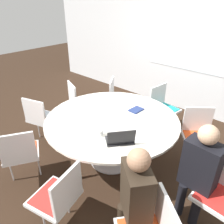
{
  "coord_description": "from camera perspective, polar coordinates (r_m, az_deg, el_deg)",
  "views": [
    {
      "loc": [
        1.78,
        -1.97,
        2.29
      ],
      "look_at": [
        0.0,
        0.0,
        0.84
      ],
      "focal_mm": 35.0,
      "sensor_mm": 36.0,
      "label": 1
    }
  ],
  "objects": [
    {
      "name": "chair_7",
      "position": [
        3.07,
        -22.85,
        -9.47
      ],
      "size": [
        0.58,
        0.59,
        0.86
      ],
      "rotation": [
        0.0,
        0.0,
        13.61
      ],
      "color": "silver",
      "rests_on": "ground_plane"
    },
    {
      "name": "chair_6",
      "position": [
        3.78,
        -18.03,
        -1.04
      ],
      "size": [
        0.55,
        0.53,
        0.86
      ],
      "rotation": [
        0.0,
        0.0,
        12.87
      ],
      "color": "silver",
      "rests_on": "ground_plane"
    },
    {
      "name": "coffee_cup",
      "position": [
        2.7,
        -3.09,
        -5.43
      ],
      "size": [
        0.08,
        0.08,
        0.08
      ],
      "color": "white",
      "rests_on": "conference_table"
    },
    {
      "name": "chair_3",
      "position": [
        4.05,
        13.05,
        1.73
      ],
      "size": [
        0.47,
        0.49,
        0.86
      ],
      "rotation": [
        0.0,
        0.0,
        10.86
      ],
      "color": "silver",
      "rests_on": "ground_plane"
    },
    {
      "name": "chair_4",
      "position": [
        4.3,
        1.6,
        4.1
      ],
      "size": [
        0.59,
        0.6,
        0.86
      ],
      "rotation": [
        0.0,
        0.0,
        11.58
      ],
      "color": "silver",
      "rests_on": "ground_plane"
    },
    {
      "name": "wall_back",
      "position": [
        4.78,
        20.13,
        15.61
      ],
      "size": [
        8.0,
        0.07,
        2.7
      ],
      "color": "silver",
      "rests_on": "ground_plane"
    },
    {
      "name": "person_0",
      "position": [
        2.09,
        5.93,
        -20.71
      ],
      "size": [
        0.42,
        0.4,
        1.21
      ],
      "rotation": [
        0.0,
        0.0,
        8.75
      ],
      "color": "#2D2319",
      "rests_on": "ground_plane"
    },
    {
      "name": "conference_table",
      "position": [
        3.14,
        0.0,
        -3.68
      ],
      "size": [
        1.88,
        1.88,
        0.74
      ],
      "color": "#B7B7BC",
      "rests_on": "ground_plane"
    },
    {
      "name": "person_1",
      "position": [
        2.5,
        21.94,
        -13.32
      ],
      "size": [
        0.37,
        0.28,
        1.21
      ],
      "rotation": [
        0.0,
        0.0,
        9.36
      ],
      "color": "black",
      "rests_on": "ground_plane"
    },
    {
      "name": "ground_plane",
      "position": [
        3.51,
        0.0,
        -12.18
      ],
      "size": [
        16.0,
        16.0,
        0.0
      ],
      "primitive_type": "plane",
      "color": "black"
    },
    {
      "name": "spiral_notebook",
      "position": [
        3.3,
        6.34,
        0.58
      ],
      "size": [
        0.16,
        0.22,
        0.02
      ],
      "color": "navy",
      "rests_on": "conference_table"
    },
    {
      "name": "chair_8",
      "position": [
        2.4,
        -13.75,
        -20.37
      ],
      "size": [
        0.51,
        0.53,
        0.86
      ],
      "rotation": [
        0.0,
        0.0,
        14.38
      ],
      "color": "silver",
      "rests_on": "ground_plane"
    },
    {
      "name": "laptop",
      "position": [
        2.56,
        2.18,
        -7.08
      ],
      "size": [
        0.39,
        0.4,
        0.21
      ],
      "rotation": [
        0.0,
        0.0,
        4.04
      ],
      "color": "#232326",
      "rests_on": "conference_table"
    },
    {
      "name": "chair_5",
      "position": [
        4.2,
        -8.53,
        3.16
      ],
      "size": [
        0.56,
        0.55,
        0.86
      ],
      "rotation": [
        0.0,
        0.0,
        12.19
      ],
      "color": "silver",
      "rests_on": "ground_plane"
    },
    {
      "name": "chair_2",
      "position": [
        3.43,
        21.63,
        -4.96
      ],
      "size": [
        0.61,
        0.6,
        0.86
      ],
      "rotation": [
        0.0,
        0.0,
        10.1
      ],
      "color": "silver",
      "rests_on": "ground_plane"
    },
    {
      "name": "chair_1",
      "position": [
        2.64,
        26.8,
        -17.65
      ],
      "size": [
        0.47,
        0.45,
        0.86
      ],
      "rotation": [
        0.0,
        0.0,
        9.36
      ],
      "color": "silver",
      "rests_on": "ground_plane"
    }
  ]
}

